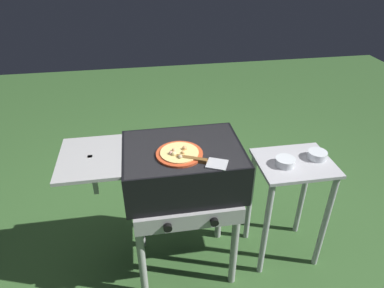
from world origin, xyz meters
TOP-DOWN VIEW (x-y plane):
  - ground_plane at (0.00, 0.00)m, footprint 8.00×8.00m
  - grill at (-0.01, -0.00)m, footprint 0.96×0.53m
  - pizza_cheese at (-0.03, -0.06)m, footprint 0.24×0.24m
  - spatula at (0.08, -0.15)m, footprint 0.26×0.16m
  - prep_table at (0.66, 0.00)m, footprint 0.44×0.36m
  - topping_bowl_near at (0.80, 0.01)m, footprint 0.11×0.11m
  - topping_bowl_far at (0.59, -0.02)m, footprint 0.11×0.11m

SIDE VIEW (x-z plane):
  - ground_plane at x=0.00m, z-range 0.00..0.00m
  - prep_table at x=0.66m, z-range 0.16..0.90m
  - grill at x=-0.01m, z-range 0.31..1.21m
  - topping_bowl_far at x=0.59m, z-range 0.74..0.78m
  - topping_bowl_near at x=0.80m, z-range 0.74..0.78m
  - spatula at x=0.08m, z-range 0.90..0.92m
  - pizza_cheese at x=-0.03m, z-range 0.89..0.93m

